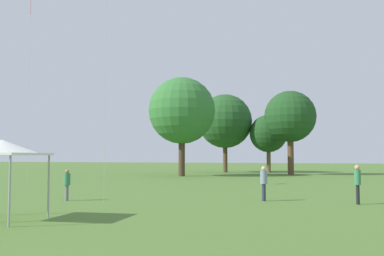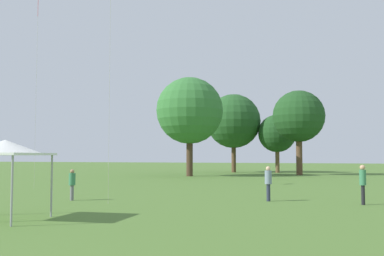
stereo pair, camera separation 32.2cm
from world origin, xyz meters
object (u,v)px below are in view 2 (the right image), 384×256
at_px(person_standing_2, 72,182).
at_px(person_standing_4, 268,180).
at_px(canopy_tent, 5,148).
at_px(person_standing_3, 363,180).
at_px(distant_tree_1, 299,117).
at_px(distant_tree_2, 190,111).
at_px(distant_tree_3, 277,134).
at_px(distant_tree_0, 233,121).

height_order(person_standing_2, person_standing_4, person_standing_4).
bearing_deg(person_standing_2, canopy_tent, -172.99).
distance_m(person_standing_3, canopy_tent, 15.25).
bearing_deg(person_standing_3, distant_tree_1, -136.86).
bearing_deg(distant_tree_2, person_standing_3, -54.78).
relative_size(person_standing_3, canopy_tent, 0.65).
distance_m(person_standing_3, distant_tree_3, 41.30).
bearing_deg(canopy_tent, distant_tree_2, 99.97).
bearing_deg(distant_tree_3, canopy_tent, -91.57).
bearing_deg(distant_tree_0, distant_tree_3, 5.62).
height_order(distant_tree_0, distant_tree_2, distant_tree_2).
distance_m(person_standing_2, canopy_tent, 7.22).
distance_m(distant_tree_0, distant_tree_2, 13.82).
relative_size(person_standing_3, distant_tree_3, 0.23).
xyz_separation_m(distant_tree_1, distant_tree_3, (-3.75, 6.87, -1.65)).
bearing_deg(person_standing_4, distant_tree_2, -174.30).
distance_m(distant_tree_1, distant_tree_2, 13.50).
xyz_separation_m(person_standing_3, person_standing_4, (-4.37, 0.20, -0.09)).
xyz_separation_m(person_standing_3, canopy_tent, (-11.78, -9.58, 1.38)).
bearing_deg(person_standing_4, person_standing_2, -94.78).
relative_size(distant_tree_0, distant_tree_3, 1.38).
xyz_separation_m(person_standing_2, person_standing_4, (9.36, 3.00, 0.10)).
distance_m(person_standing_3, distant_tree_2, 31.73).
height_order(person_standing_3, canopy_tent, canopy_tent).
bearing_deg(person_standing_3, person_standing_2, -46.82).
bearing_deg(distant_tree_0, person_standing_2, -86.31).
xyz_separation_m(canopy_tent, distant_tree_3, (1.35, 49.32, 2.86)).
bearing_deg(person_standing_4, distant_tree_1, 161.48).
xyz_separation_m(person_standing_2, distant_tree_1, (7.05, 35.67, 6.08)).
relative_size(person_standing_4, canopy_tent, 0.61).
distance_m(person_standing_3, distant_tree_0, 42.89).
relative_size(person_standing_2, person_standing_3, 0.85).
bearing_deg(person_standing_3, canopy_tent, -19.25).
distance_m(distant_tree_1, distant_tree_3, 8.00).
bearing_deg(person_standing_2, distant_tree_2, -0.64).
relative_size(distant_tree_2, distant_tree_3, 1.41).
height_order(person_standing_3, distant_tree_3, distant_tree_3).
bearing_deg(person_standing_2, person_standing_4, -81.31).
xyz_separation_m(person_standing_2, person_standing_3, (13.74, 2.81, 0.19)).
bearing_deg(distant_tree_3, person_standing_3, -75.29).
distance_m(distant_tree_0, distant_tree_3, 6.30).
distance_m(canopy_tent, distant_tree_0, 49.17).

